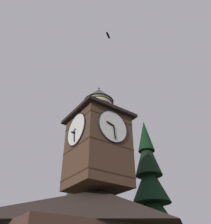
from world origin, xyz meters
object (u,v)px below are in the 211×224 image
object	(u,v)px
clock_tower	(98,141)
pine_tree_behind	(78,207)
flying_bird_high	(108,35)
moon	(78,199)
pine_tree_aside	(152,208)

from	to	relation	value
clock_tower	pine_tree_behind	size ratio (longest dim) A/B	0.54
flying_bird_high	pine_tree_behind	bearing A→B (deg)	-111.15
moon	flying_bird_high	bearing A→B (deg)	63.33
pine_tree_behind	flying_bird_high	distance (m)	15.40
pine_tree_behind	moon	world-z (taller)	pine_tree_behind
pine_tree_aside	flying_bird_high	size ratio (longest dim) A/B	28.13
flying_bird_high	clock_tower	bearing A→B (deg)	-115.16
pine_tree_aside	flying_bird_high	world-z (taller)	flying_bird_high
pine_tree_behind	pine_tree_aside	world-z (taller)	pine_tree_behind
clock_tower	moon	size ratio (longest dim) A/B	4.89
pine_tree_behind	flying_bird_high	bearing A→B (deg)	68.85
pine_tree_behind	flying_bird_high	world-z (taller)	flying_bird_high
moon	flying_bird_high	size ratio (longest dim) A/B	3.14
pine_tree_behind	moon	bearing A→B (deg)	-118.77
clock_tower	flying_bird_high	bearing A→B (deg)	64.84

